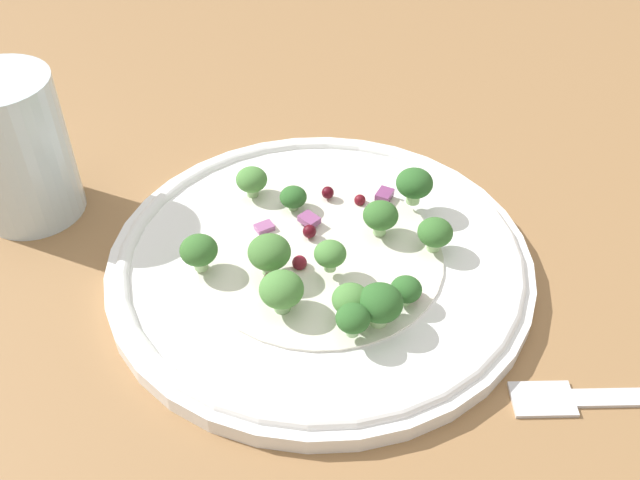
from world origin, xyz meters
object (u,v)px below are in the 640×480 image
Objects in this scene: plate at (320,260)px; broccoli_floret_0 at (414,184)px; water_glass at (16,149)px; broccoli_floret_1 at (380,304)px; broccoli_floret_2 at (406,290)px.

plate is 8.76cm from broccoli_floret_0.
water_glass reaches higher than plate.
broccoli_floret_1 is 1.41× the size of broccoli_floret_2.
broccoli_floret_0 is 11.51cm from broccoli_floret_1.
broccoli_floret_0 is (-7.97, -2.39, 2.74)cm from plate.
plate is at bearing 143.37° from water_glass.
plate is 7.46cm from broccoli_floret_1.
broccoli_floret_1 is at bearing 100.67° from plate.
water_glass is (19.35, -20.40, 2.39)cm from broccoli_floret_1.
broccoli_floret_0 is 1.33× the size of broccoli_floret_2.
broccoli_floret_1 is at bearing 24.49° from broccoli_floret_2.
broccoli_floret_2 is (-3.55, 5.97, 1.65)cm from plate.
water_glass is at bearing -41.93° from broccoli_floret_2.
plate is at bearing 16.68° from broccoli_floret_0.
broccoli_floret_0 is 28.30cm from water_glass.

